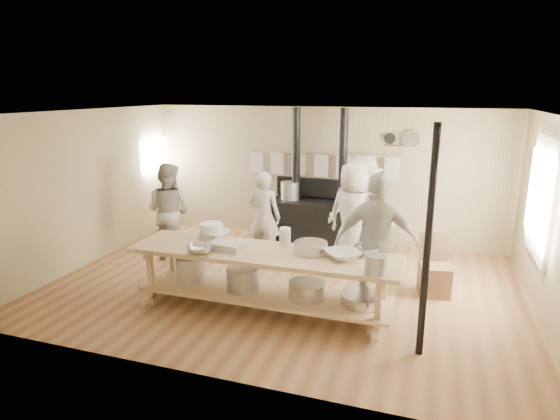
{
  "coord_description": "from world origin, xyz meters",
  "views": [
    {
      "loc": [
        2.04,
        -6.35,
        2.91
      ],
      "look_at": [
        -0.13,
        0.2,
        1.13
      ],
      "focal_mm": 30.0,
      "sensor_mm": 36.0,
      "label": 1
    }
  ],
  "objects": [
    {
      "name": "back_wall_shelf",
      "position": [
        1.46,
        2.43,
        2.0
      ],
      "size": [
        0.63,
        0.14,
        0.32
      ],
      "color": "#9D7E59",
      "rests_on": "ground"
    },
    {
      "name": "towel_rail",
      "position": [
        0.0,
        2.4,
        1.56
      ],
      "size": [
        3.0,
        0.04,
        0.47
      ],
      "color": "#9D7E59",
      "rests_on": "ground"
    },
    {
      "name": "bowl_steel_b",
      "position": [
        1.3,
        -0.57,
        0.9
      ],
      "size": [
        0.43,
        0.43,
        0.11
      ],
      "primitive_type": "imported",
      "rotation": [
        0.0,
        0.0,
        3.48
      ],
      "color": "silver",
      "rests_on": "prep_table"
    },
    {
      "name": "cook_left",
      "position": [
        -2.3,
        0.55,
        0.85
      ],
      "size": [
        0.85,
        0.67,
        1.7
      ],
      "primitive_type": "imported",
      "rotation": [
        0.0,
        0.0,
        3.11
      ],
      "color": "#A4A091",
      "rests_on": "ground"
    },
    {
      "name": "stove",
      "position": [
        -0.01,
        2.12,
        0.52
      ],
      "size": [
        1.9,
        0.75,
        2.6
      ],
      "color": "black",
      "rests_on": "ground"
    },
    {
      "name": "pitcher",
      "position": [
        0.2,
        -0.57,
        0.97
      ],
      "size": [
        0.21,
        0.21,
        0.24
      ],
      "primitive_type": "cylinder",
      "rotation": [
        0.0,
        0.0,
        -0.43
      ],
      "color": "white",
      "rests_on": "prep_table"
    },
    {
      "name": "support_post",
      "position": [
        2.05,
        -1.35,
        1.3
      ],
      "size": [
        0.08,
        0.08,
        2.6
      ],
      "primitive_type": "cylinder",
      "color": "black",
      "rests_on": "ground"
    },
    {
      "name": "window_right",
      "position": [
        3.47,
        0.6,
        1.5
      ],
      "size": [
        0.09,
        1.5,
        1.65
      ],
      "color": "beige",
      "rests_on": "ground"
    },
    {
      "name": "roasting_pan",
      "position": [
        -0.48,
        -0.98,
        0.9
      ],
      "size": [
        0.48,
        0.35,
        0.1
      ],
      "primitive_type": "cube",
      "rotation": [
        0.0,
        0.0,
        -0.1
      ],
      "color": "#B2B2B7",
      "rests_on": "prep_table"
    },
    {
      "name": "bucket_galv",
      "position": [
        1.5,
        -1.23,
        0.97
      ],
      "size": [
        0.32,
        0.32,
        0.23
      ],
      "primitive_type": "cylinder",
      "rotation": [
        0.0,
        0.0,
        0.34
      ],
      "color": "gray",
      "rests_on": "prep_table"
    },
    {
      "name": "bowl_white_b",
      "position": [
        1.05,
        -0.84,
        0.9
      ],
      "size": [
        0.59,
        0.59,
        0.1
      ],
      "primitive_type": "imported",
      "rotation": [
        0.0,
        0.0,
        2.25
      ],
      "color": "white",
      "rests_on": "prep_table"
    },
    {
      "name": "chair",
      "position": [
        2.18,
        0.39,
        0.27
      ],
      "size": [
        0.49,
        0.49,
        0.9
      ],
      "rotation": [
        0.0,
        0.0,
        0.19
      ],
      "color": "brown",
      "rests_on": "ground"
    },
    {
      "name": "bowl_white_a",
      "position": [
        -0.86,
        -0.57,
        0.9
      ],
      "size": [
        0.5,
        0.5,
        0.1
      ],
      "primitive_type": "imported",
      "rotation": [
        0.0,
        0.0,
        -0.22
      ],
      "color": "white",
      "rests_on": "prep_table"
    },
    {
      "name": "bowl_steel_a",
      "position": [
        -0.75,
        -1.23,
        0.9
      ],
      "size": [
        0.49,
        0.49,
        0.11
      ],
      "primitive_type": "imported",
      "rotation": [
        0.0,
        0.0,
        0.72
      ],
      "color": "silver",
      "rests_on": "prep_table"
    },
    {
      "name": "ground",
      "position": [
        0.0,
        0.0,
        0.0
      ],
      "size": [
        7.0,
        7.0,
        0.0
      ],
      "primitive_type": "plane",
      "color": "brown",
      "rests_on": "ground"
    },
    {
      "name": "cook_right",
      "position": [
        1.4,
        -0.28,
        0.93
      ],
      "size": [
        1.14,
        0.61,
        1.86
      ],
      "primitive_type": "imported",
      "rotation": [
        0.0,
        0.0,
        3.29
      ],
      "color": "#A4A091",
      "rests_on": "ground"
    },
    {
      "name": "room_shell",
      "position": [
        0.0,
        0.0,
        1.62
      ],
      "size": [
        7.0,
        7.0,
        7.0
      ],
      "color": "tan",
      "rests_on": "ground"
    },
    {
      "name": "left_opening",
      "position": [
        -3.45,
        2.0,
        1.6
      ],
      "size": [
        0.0,
        0.9,
        0.9
      ],
      "color": "white",
      "rests_on": "ground"
    },
    {
      "name": "deep_bowl_enamel",
      "position": [
        -0.91,
        -0.57,
        0.95
      ],
      "size": [
        0.37,
        0.37,
        0.21
      ],
      "primitive_type": "cylinder",
      "rotation": [
        0.0,
        0.0,
        0.12
      ],
      "color": "white",
      "rests_on": "prep_table"
    },
    {
      "name": "cook_center",
      "position": [
        0.85,
        1.07,
        0.89
      ],
      "size": [
        1.0,
        0.8,
        1.79
      ],
      "primitive_type": "imported",
      "rotation": [
        0.0,
        0.0,
        2.84
      ],
      "color": "#A4A091",
      "rests_on": "ground"
    },
    {
      "name": "prep_table",
      "position": [
        -0.01,
        -0.9,
        0.52
      ],
      "size": [
        3.6,
        0.9,
        0.85
      ],
      "color": "#9D7E59",
      "rests_on": "ground"
    },
    {
      "name": "cook_far_left",
      "position": [
        -0.64,
        0.88,
        0.8
      ],
      "size": [
        0.59,
        0.39,
        1.6
      ],
      "primitive_type": "imported",
      "rotation": [
        0.0,
        0.0,
        3.15
      ],
      "color": "#A4A091",
      "rests_on": "ground"
    },
    {
      "name": "cook_by_window",
      "position": [
        0.9,
        1.67,
        0.91
      ],
      "size": [
        1.17,
        0.68,
        1.81
      ],
      "primitive_type": "imported",
      "rotation": [
        0.0,
        0.0,
        -0.0
      ],
      "color": "#A4A091",
      "rests_on": "ground"
    },
    {
      "name": "mixing_bowl_large",
      "position": [
        0.61,
        -0.75,
        0.92
      ],
      "size": [
        0.54,
        0.54,
        0.14
      ],
      "primitive_type": "cylinder",
      "rotation": [
        0.0,
        0.0,
        -0.25
      ],
      "color": "silver",
      "rests_on": "prep_table"
    }
  ]
}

